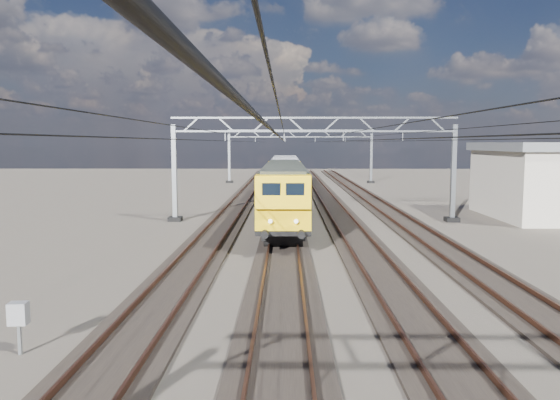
{
  "coord_description": "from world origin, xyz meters",
  "views": [
    {
      "loc": [
        -1.86,
        -33.11,
        5.37
      ],
      "look_at": [
        -2.18,
        -4.83,
        2.4
      ],
      "focal_mm": 35.0,
      "sensor_mm": 36.0,
      "label": 1
    }
  ],
  "objects_px": {
    "catenary_gantry_far": "(300,154)",
    "hopper_wagon_mid": "(285,168)",
    "hopper_wagon_lead": "(285,175)",
    "trackside_cabinet": "(18,315)",
    "locomotive": "(284,190)",
    "catenary_gantry_mid": "(314,164)"
  },
  "relations": [
    {
      "from": "catenary_gantry_far",
      "to": "hopper_wagon_mid",
      "type": "xyz_separation_m",
      "value": [
        -2.0,
        -5.97,
        -1.67
      ]
    },
    {
      "from": "catenary_gantry_far",
      "to": "trackside_cabinet",
      "type": "xyz_separation_m",
      "value": [
        -8.63,
        -59.79,
        -2.86
      ]
    },
    {
      "from": "catenary_gantry_mid",
      "to": "catenary_gantry_far",
      "type": "xyz_separation_m",
      "value": [
        0.0,
        36.0,
        0.0
      ]
    },
    {
      "from": "catenary_gantry_mid",
      "to": "locomotive",
      "type": "xyz_separation_m",
      "value": [
        -2.0,
        -1.87,
        -1.58
      ]
    },
    {
      "from": "hopper_wagon_mid",
      "to": "trackside_cabinet",
      "type": "distance_m",
      "value": 54.23
    },
    {
      "from": "catenary_gantry_mid",
      "to": "catenary_gantry_far",
      "type": "height_order",
      "value": "same"
    },
    {
      "from": "hopper_wagon_lead",
      "to": "trackside_cabinet",
      "type": "xyz_separation_m",
      "value": [
        -6.63,
        -39.61,
        -1.19
      ]
    },
    {
      "from": "hopper_wagon_lead",
      "to": "hopper_wagon_mid",
      "type": "height_order",
      "value": "same"
    },
    {
      "from": "locomotive",
      "to": "trackside_cabinet",
      "type": "xyz_separation_m",
      "value": [
        -6.63,
        -21.92,
        -1.28
      ]
    },
    {
      "from": "hopper_wagon_lead",
      "to": "catenary_gantry_far",
      "type": "bearing_deg",
      "value": 84.34
    },
    {
      "from": "locomotive",
      "to": "trackside_cabinet",
      "type": "bearing_deg",
      "value": -106.83
    },
    {
      "from": "catenary_gantry_far",
      "to": "hopper_wagon_mid",
      "type": "bearing_deg",
      "value": -108.51
    },
    {
      "from": "hopper_wagon_lead",
      "to": "trackside_cabinet",
      "type": "bearing_deg",
      "value": -99.5
    },
    {
      "from": "catenary_gantry_mid",
      "to": "locomotive",
      "type": "distance_m",
      "value": 3.16
    },
    {
      "from": "catenary_gantry_mid",
      "to": "trackside_cabinet",
      "type": "relative_size",
      "value": 14.6
    },
    {
      "from": "hopper_wagon_lead",
      "to": "hopper_wagon_mid",
      "type": "bearing_deg",
      "value": 90.0
    },
    {
      "from": "trackside_cabinet",
      "to": "hopper_wagon_mid",
      "type": "bearing_deg",
      "value": 79.19
    },
    {
      "from": "catenary_gantry_far",
      "to": "hopper_wagon_lead",
      "type": "relative_size",
      "value": 1.53
    },
    {
      "from": "catenary_gantry_mid",
      "to": "catenary_gantry_far",
      "type": "relative_size",
      "value": 1.0
    },
    {
      "from": "trackside_cabinet",
      "to": "catenary_gantry_far",
      "type": "bearing_deg",
      "value": 78.0
    },
    {
      "from": "locomotive",
      "to": "hopper_wagon_lead",
      "type": "xyz_separation_m",
      "value": [
        -0.0,
        17.7,
        -0.09
      ]
    },
    {
      "from": "hopper_wagon_lead",
      "to": "hopper_wagon_mid",
      "type": "distance_m",
      "value": 14.2
    }
  ]
}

